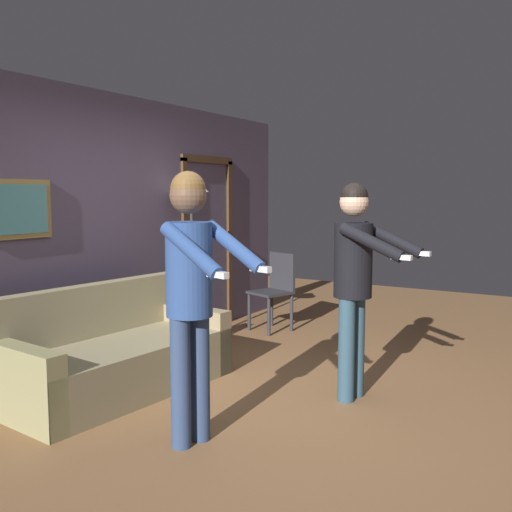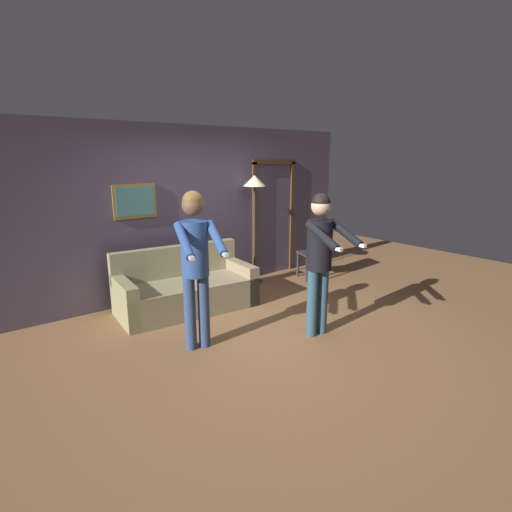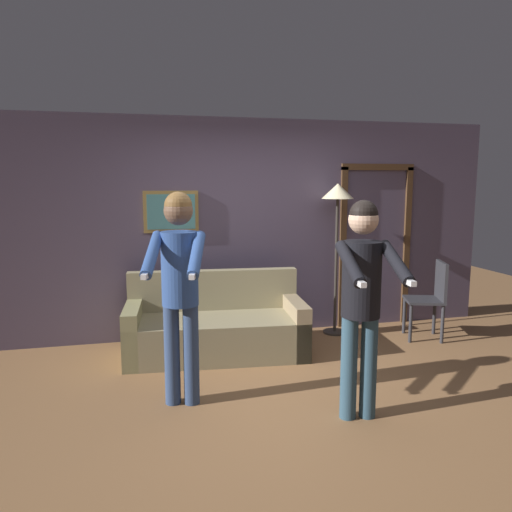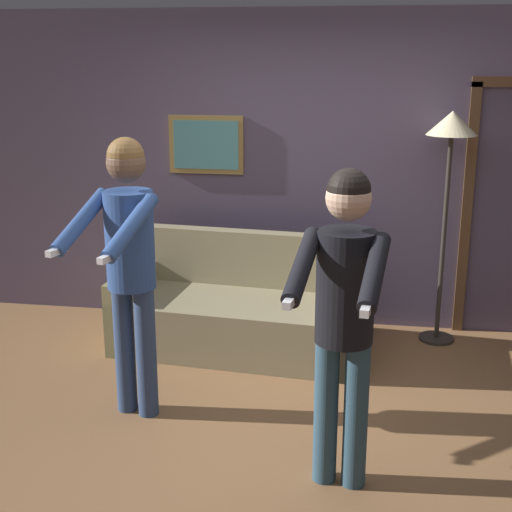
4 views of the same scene
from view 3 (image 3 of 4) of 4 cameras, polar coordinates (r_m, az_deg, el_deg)
name	(u,v)px [view 3 (image 3 of 4)]	position (r m, az deg, el deg)	size (l,w,h in m)	color
ground_plane	(291,398)	(4.51, 3.98, -15.86)	(12.00, 12.00, 0.00)	olive
back_wall_assembly	(244,228)	(6.03, -1.41, 3.20)	(6.40, 0.10, 2.60)	#544961
couch	(216,329)	(5.48, -4.62, -8.30)	(1.97, 1.02, 0.87)	gray
torchiere_lamp	(337,205)	(6.06, 9.29, 5.73)	(0.38, 0.38, 1.84)	#332D28
person_standing_left	(179,277)	(4.10, -8.74, -2.42)	(0.54, 0.73, 1.78)	navy
person_standing_right	(362,289)	(3.90, 12.03, -3.70)	(0.49, 0.72, 1.72)	#2F4E62
dining_chair_distant	(431,295)	(6.27, 19.41, -4.24)	(0.53, 0.53, 0.93)	#2D2D33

